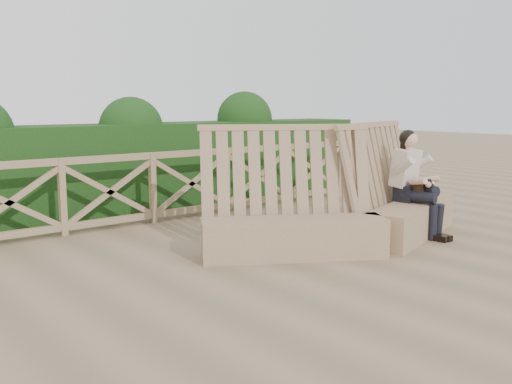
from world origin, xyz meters
TOP-DOWN VIEW (x-y plane):
  - ground at (0.00, 0.00)m, footprint 60.00×60.00m
  - bench at (2.03, 0.55)m, footprint 4.23×1.81m
  - woman at (3.13, 0.41)m, footprint 0.45×0.91m
  - guardrail at (0.00, 3.50)m, footprint 10.10×0.09m
  - hedge at (0.00, 4.70)m, footprint 12.00×1.20m

SIDE VIEW (x-z plane):
  - ground at x=0.00m, z-range 0.00..0.00m
  - bench at x=2.03m, z-range -0.40..1.21m
  - guardrail at x=0.00m, z-range 0.00..1.10m
  - hedge at x=0.00m, z-range 0.00..1.50m
  - woman at x=3.13m, z-range 0.05..1.54m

